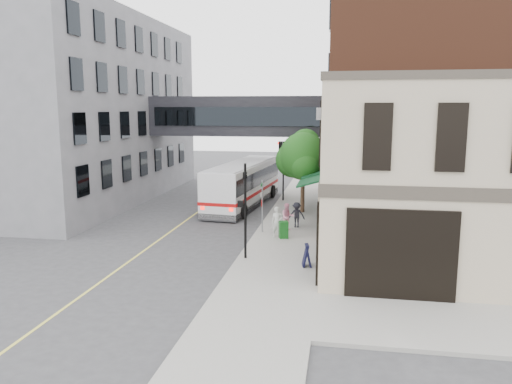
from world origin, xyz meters
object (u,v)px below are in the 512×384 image
at_px(pedestrian_c, 297,215).
at_px(sandwich_board, 307,255).
at_px(pedestrian_a, 277,222).
at_px(bus, 243,182).
at_px(pedestrian_b, 287,217).
at_px(newspaper_box, 284,230).

xyz_separation_m(pedestrian_c, sandwich_board, (1.13, -7.30, -0.25)).
height_order(pedestrian_a, pedestrian_c, pedestrian_a).
height_order(bus, pedestrian_a, bus).
bearing_deg(bus, sandwich_board, -67.84).
relative_size(bus, pedestrian_c, 7.88).
height_order(pedestrian_b, pedestrian_c, pedestrian_b).
bearing_deg(pedestrian_b, pedestrian_a, -124.77).
xyz_separation_m(pedestrian_a, pedestrian_c, (0.85, 2.47, -0.09)).
distance_m(bus, sandwich_board, 15.04).
bearing_deg(bus, pedestrian_a, -67.90).
bearing_deg(pedestrian_c, pedestrian_b, -116.63).
relative_size(pedestrian_b, sandwich_board, 1.58).
distance_m(pedestrian_b, pedestrian_c, 0.97).
bearing_deg(sandwich_board, pedestrian_a, 102.35).
relative_size(pedestrian_a, pedestrian_c, 1.13).
relative_size(pedestrian_a, pedestrian_b, 1.06).
xyz_separation_m(pedestrian_a, pedestrian_b, (0.39, 1.62, -0.05)).
bearing_deg(pedestrian_a, bus, 101.53).
bearing_deg(newspaper_box, sandwich_board, -90.30).
xyz_separation_m(bus, pedestrian_c, (4.53, -6.59, -0.85)).
bearing_deg(newspaper_box, bus, 94.51).
relative_size(pedestrian_b, pedestrian_c, 1.06).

